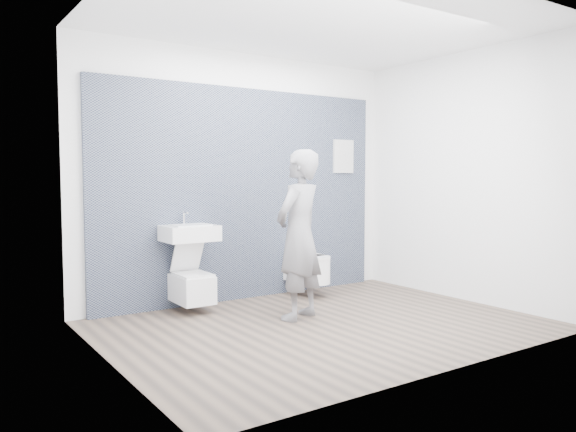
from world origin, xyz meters
TOP-DOWN VIEW (x-y plane):
  - ground at (0.00, 0.00)m, footprint 4.00×4.00m
  - room_shell at (0.00, 0.00)m, footprint 4.00×4.00m
  - tile_wall at (0.00, 1.47)m, footprint 3.60×0.06m
  - washbasin at (-0.80, 1.24)m, footprint 0.54×0.41m
  - toilet_square at (-0.80, 1.20)m, footprint 0.34×0.49m
  - toilet_rounded at (0.67, 1.14)m, footprint 0.35×0.59m
  - info_placard at (1.41, 1.43)m, footprint 0.31×0.03m
  - visitor at (-0.05, 0.34)m, footprint 0.72×0.61m

SIDE VIEW (x-z plane):
  - ground at x=0.00m, z-range 0.00..0.00m
  - tile_wall at x=0.00m, z-range -1.20..1.20m
  - info_placard at x=1.41m, z-range -0.21..0.21m
  - toilet_square at x=-0.80m, z-range -0.05..0.58m
  - toilet_rounded at x=0.67m, z-range 0.16..0.48m
  - washbasin at x=-0.80m, z-range 0.62..1.03m
  - visitor at x=-0.05m, z-range 0.00..1.66m
  - room_shell at x=0.00m, z-range -0.26..3.74m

